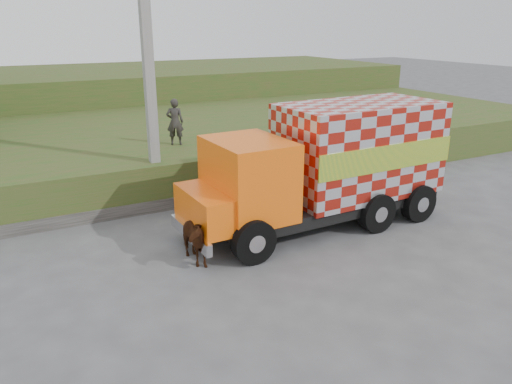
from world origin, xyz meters
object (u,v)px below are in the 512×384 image
utility_pole (149,81)px  pedestrian (175,122)px  cargo_truck (329,165)px  cow (191,239)px

utility_pole → pedestrian: (1.41, 1.98, -1.73)m
utility_pole → cargo_truck: size_ratio=1.00×
cow → utility_pole: bearing=80.5°
cargo_truck → cow: bearing=-175.1°
cow → pedestrian: 6.89m
utility_pole → pedestrian: utility_pole is taller
cargo_truck → pedestrian: cargo_truck is taller
utility_pole → pedestrian: 2.98m
cargo_truck → pedestrian: bearing=112.6°
utility_pole → cargo_truck: utility_pole is taller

